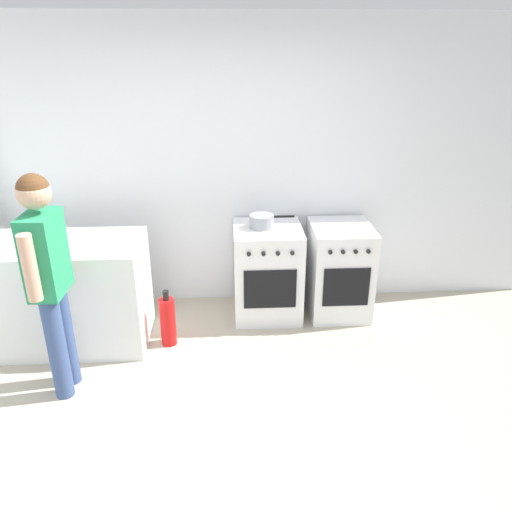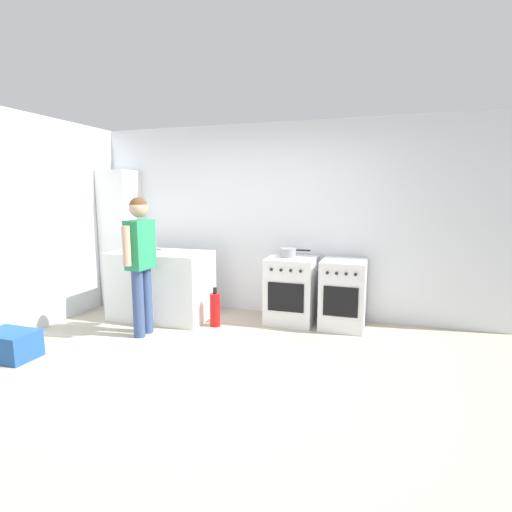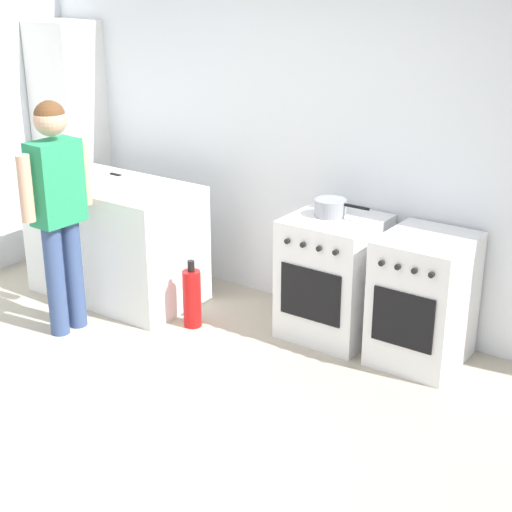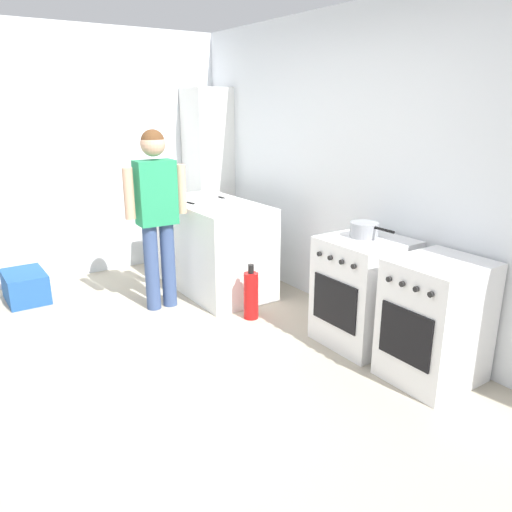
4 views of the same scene
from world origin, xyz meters
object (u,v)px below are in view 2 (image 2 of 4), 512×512
Objects in this scene: pot at (288,253)px; larder_cabinet at (121,238)px; oven_right at (343,294)px; fire_extinguisher at (215,309)px; knife_chef at (163,250)px; recycling_crate_lower at (10,345)px; person at (140,254)px; knife_bread at (139,253)px; oven_left at (291,290)px.

pot is 2.60m from larder_cabinet.
oven_right is 1.70× the size of fire_extinguisher.
knife_chef is 0.62× the size of fire_extinguisher.
oven_right is at bearing 17.31° from fire_extinguisher.
pot is 3.25m from recycling_crate_lower.
person reaches higher than fire_extinguisher.
larder_cabinet is at bearing 134.15° from person.
knife_chef reaches higher than oven_right.
knife_bread reaches higher than fire_extinguisher.
knife_chef is 2.12m from recycling_crate_lower.
oven_right is 2.73× the size of knife_chef.
oven_right is at bearing 24.83° from person.
knife_chef is at bearing 69.65° from recycling_crate_lower.
oven_right is at bearing -1.47° from pot.
pot is at bearing 31.22° from fire_extinguisher.
pot is 0.24× the size of person.
oven_left is at bearing 28.78° from fire_extinguisher.
recycling_crate_lower is at bearing -139.15° from pot.
person is 3.12× the size of recycling_crate_lower.
recycling_crate_lower is at bearing -84.48° from larder_cabinet.
oven_right is 3.73m from recycling_crate_lower.
person is (0.31, -0.42, 0.06)m from knife_bread.
person reaches higher than recycling_crate_lower.
knife_bread is 0.68× the size of recycling_crate_lower.
oven_left is at bearing 33.44° from person.
oven_left is at bearing 6.40° from knife_chef.
knife_chef is at bearing 103.61° from person.
fire_extinguisher is (-0.82, -0.50, -0.69)m from pot.
oven_right is 0.86m from pot.
person is (0.20, -0.83, 0.06)m from knife_chef.
knife_bread is at bearing -172.92° from fire_extinguisher.
pot is (-0.05, 0.02, 0.48)m from oven_left.
pot is 1.27× the size of knife_chef.
knife_bread is at bearing -162.13° from oven_left.
oven_right is at bearing 13.38° from knife_bread.
oven_left is 1.00× the size of oven_right.
knife_bread reaches higher than oven_right.
larder_cabinet reaches higher than knife_bread.
fire_extinguisher is 0.96× the size of recycling_crate_lower.
larder_cabinet is at bearing 95.52° from recycling_crate_lower.
knife_chef is at bearing 74.68° from knife_bread.
oven_left is 1.70× the size of fire_extinguisher.
knife_bread is 1.73m from recycling_crate_lower.
knife_bread is (-0.11, -0.40, -0.00)m from knife_chef.
pot is at bearing 7.20° from knife_chef.
person is at bearing -155.17° from oven_right.
fire_extinguisher is (0.68, 0.55, -0.75)m from person.
fire_extinguisher is (0.89, -0.28, -0.69)m from knife_chef.
oven_left is at bearing 40.00° from recycling_crate_lower.
oven_left is 0.66m from oven_right.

